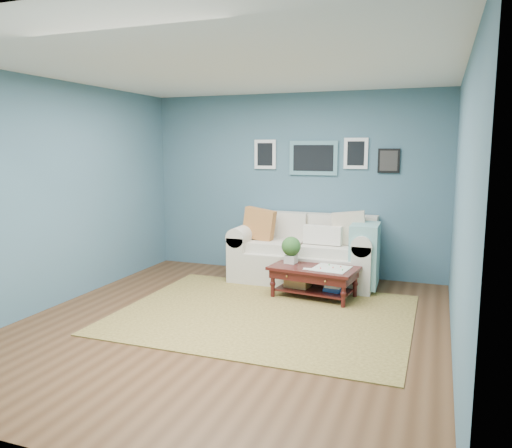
% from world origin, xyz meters
% --- Properties ---
extents(room_shell, '(5.00, 5.02, 2.70)m').
position_xyz_m(room_shell, '(0.01, 0.06, 1.36)').
color(room_shell, brown).
rests_on(room_shell, ground).
extents(area_rug, '(3.27, 2.62, 0.01)m').
position_xyz_m(area_rug, '(0.24, 0.46, 0.01)').
color(area_rug, brown).
rests_on(area_rug, ground).
extents(loveseat, '(2.06, 0.94, 1.06)m').
position_xyz_m(loveseat, '(0.39, 2.03, 0.43)').
color(loveseat, silver).
rests_on(loveseat, ground).
extents(coffee_table, '(1.15, 0.76, 0.76)m').
position_xyz_m(coffee_table, '(0.56, 1.31, 0.34)').
color(coffee_table, black).
rests_on(coffee_table, ground).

